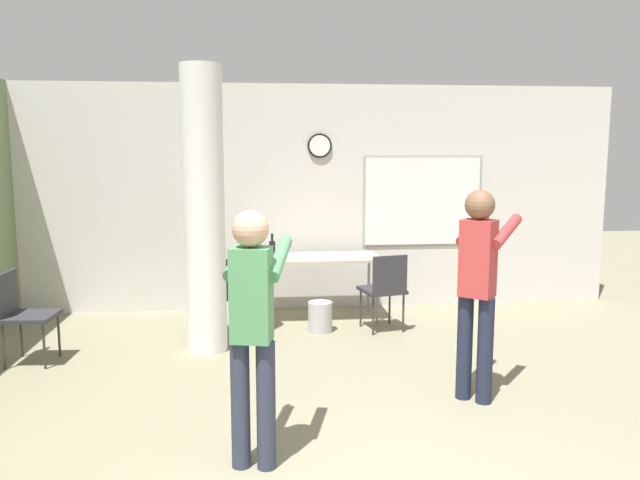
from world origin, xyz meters
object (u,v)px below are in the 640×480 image
at_px(folding_table, 310,261).
at_px(chair_by_left_wall, 22,310).
at_px(chair_table_right, 385,286).
at_px(person_playing_front, 253,318).
at_px(bottle_on_table, 272,249).
at_px(person_playing_side, 478,278).
at_px(chair_table_left, 227,291).

xyz_separation_m(folding_table, chair_by_left_wall, (-2.81, -1.32, -0.19)).
relative_size(folding_table, chair_by_left_wall, 1.87).
bearing_deg(chair_table_right, person_playing_front, -116.35).
bearing_deg(person_playing_front, chair_by_left_wall, 134.94).
relative_size(bottle_on_table, chair_by_left_wall, 0.34).
height_order(bottle_on_table, person_playing_front, person_playing_front).
relative_size(folding_table, person_playing_front, 1.00).
distance_m(person_playing_side, person_playing_front, 1.97).
distance_m(chair_table_right, chair_table_left, 1.72).
distance_m(folding_table, chair_table_left, 1.18).
height_order(chair_table_right, person_playing_front, person_playing_front).
bearing_deg(folding_table, person_playing_front, -100.60).
relative_size(bottle_on_table, person_playing_front, 0.18).
height_order(chair_table_left, person_playing_front, person_playing_front).
xyz_separation_m(bottle_on_table, chair_table_right, (1.22, -0.51, -0.35)).
relative_size(bottle_on_table, person_playing_side, 0.17).
height_order(chair_table_left, person_playing_side, person_playing_side).
bearing_deg(chair_by_left_wall, chair_table_left, 19.09).
bearing_deg(folding_table, person_playing_side, -66.96).
distance_m(chair_table_right, person_playing_front, 3.23).
xyz_separation_m(chair_table_right, person_playing_front, (-1.42, -2.87, 0.45)).
bearing_deg(bottle_on_table, person_playing_side, -57.87).
xyz_separation_m(folding_table, person_playing_side, (1.10, -2.59, 0.30)).
bearing_deg(chair_table_left, person_playing_front, -83.90).
bearing_deg(folding_table, chair_table_left, -144.52).
relative_size(chair_table_left, person_playing_side, 0.52).
bearing_deg(person_playing_side, bottle_on_table, 122.13).
distance_m(chair_by_left_wall, chair_table_right, 3.65).
distance_m(folding_table, chair_by_left_wall, 3.11).
bearing_deg(chair_table_left, person_playing_side, -42.94).
bearing_deg(chair_table_right, bottle_on_table, 157.48).
height_order(folding_table, chair_table_left, chair_table_left).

